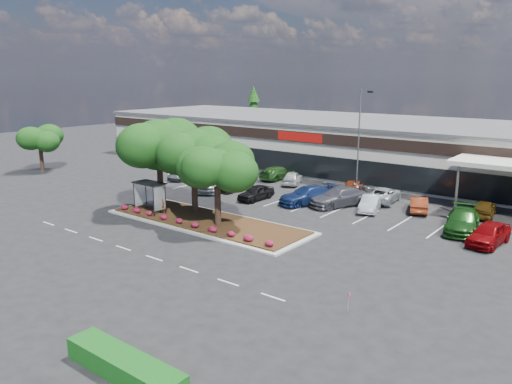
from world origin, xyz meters
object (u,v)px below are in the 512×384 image
Objects in this scene: light_pole at (359,151)px; survey_stake at (349,299)px; car_1 at (213,182)px; car_0 at (184,173)px.

light_pole is 24.71m from survey_stake.
light_pole reaches higher than car_1.
car_0 is 6.94m from car_1.
light_pole is 15.18m from car_1.
car_1 is (-13.47, -5.88, -3.80)m from light_pole.
car_0 is at bearing -169.45° from light_pole.
car_1 reaches higher than survey_stake.
car_1 is (6.60, -2.14, 0.18)m from car_0.
car_1 is at bearing -156.44° from light_pole.
light_pole is at bearing 115.64° from survey_stake.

